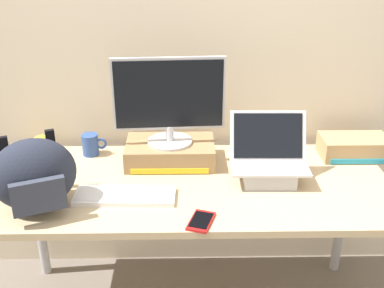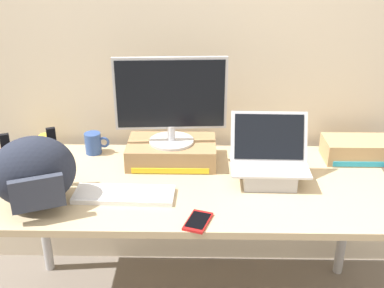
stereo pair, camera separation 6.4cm
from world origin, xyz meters
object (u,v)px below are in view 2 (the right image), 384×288
(open_laptop, at_px, (269,167))
(coffee_mug, at_px, (94,143))
(external_keyboard, at_px, (124,194))
(cell_phone, at_px, (198,221))
(toner_box_yellow, at_px, (172,152))
(desktop_monitor, at_px, (171,101))
(plush_toy, at_px, (46,142))
(messenger_backpack, at_px, (34,172))
(toner_box_cyan, at_px, (358,150))

(open_laptop, relative_size, coffee_mug, 2.76)
(external_keyboard, xyz_separation_m, cell_phone, (0.31, -0.18, -0.01))
(toner_box_yellow, distance_m, external_keyboard, 0.37)
(open_laptop, bearing_deg, external_keyboard, -164.99)
(desktop_monitor, xyz_separation_m, open_laptop, (0.43, -0.17, -0.24))
(desktop_monitor, distance_m, external_keyboard, 0.47)
(toner_box_yellow, bearing_deg, external_keyboard, -118.53)
(open_laptop, bearing_deg, toner_box_yellow, 158.87)
(cell_phone, bearing_deg, external_keyboard, 167.53)
(open_laptop, distance_m, cell_phone, 0.46)
(external_keyboard, xyz_separation_m, coffee_mug, (-0.21, 0.42, 0.04))
(external_keyboard, relative_size, coffee_mug, 3.42)
(toner_box_yellow, relative_size, plush_toy, 4.27)
(open_laptop, bearing_deg, messenger_backpack, -166.43)
(toner_box_yellow, height_order, desktop_monitor, desktop_monitor)
(desktop_monitor, relative_size, open_laptop, 1.51)
(toner_box_cyan, bearing_deg, plush_toy, 177.68)
(messenger_backpack, xyz_separation_m, cell_phone, (0.64, -0.12, -0.14))
(open_laptop, relative_size, external_keyboard, 0.81)
(open_laptop, relative_size, messenger_backpack, 0.87)
(open_laptop, bearing_deg, desktop_monitor, 159.00)
(messenger_backpack, bearing_deg, toner_box_yellow, 14.69)
(messenger_backpack, distance_m, coffee_mug, 0.50)
(toner_box_yellow, distance_m, coffee_mug, 0.40)
(messenger_backpack, relative_size, coffee_mug, 3.18)
(open_laptop, height_order, cell_phone, open_laptop)
(coffee_mug, relative_size, toner_box_cyan, 0.38)
(coffee_mug, bearing_deg, plush_toy, 176.23)
(desktop_monitor, bearing_deg, toner_box_cyan, -0.48)
(desktop_monitor, distance_m, coffee_mug, 0.47)
(coffee_mug, xyz_separation_m, plush_toy, (-0.24, 0.02, -0.00))
(coffee_mug, bearing_deg, external_keyboard, -63.29)
(toner_box_yellow, height_order, external_keyboard, toner_box_yellow)
(cell_phone, xyz_separation_m, toner_box_cyan, (0.76, 0.55, 0.04))
(open_laptop, distance_m, external_keyboard, 0.63)
(plush_toy, bearing_deg, coffee_mug, -3.77)
(messenger_backpack, xyz_separation_m, toner_box_cyan, (1.40, 0.43, -0.09))
(desktop_monitor, relative_size, plush_toy, 5.24)
(external_keyboard, distance_m, toner_box_cyan, 1.13)
(cell_phone, bearing_deg, open_laptop, 66.06)
(coffee_mug, xyz_separation_m, cell_phone, (0.52, -0.60, -0.05))
(external_keyboard, distance_m, coffee_mug, 0.47)
(coffee_mug, relative_size, plush_toy, 1.26)
(coffee_mug, bearing_deg, desktop_monitor, -13.22)
(desktop_monitor, xyz_separation_m, plush_toy, (-0.63, 0.11, -0.26))
(messenger_backpack, relative_size, toner_box_cyan, 1.21)
(desktop_monitor, relative_size, coffee_mug, 4.17)
(messenger_backpack, height_order, toner_box_cyan, messenger_backpack)
(desktop_monitor, distance_m, open_laptop, 0.52)
(plush_toy, distance_m, toner_box_cyan, 1.52)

